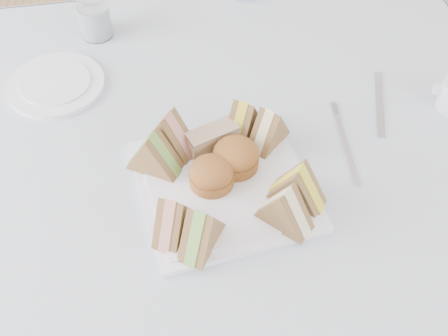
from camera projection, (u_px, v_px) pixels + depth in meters
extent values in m
plane|color=#9E7751|center=(246.00, 330.00, 1.55)|extent=(4.00, 4.00, 0.00)
cube|color=brown|center=(251.00, 260.00, 1.26)|extent=(0.90, 0.90, 0.74)
cube|color=silver|center=(259.00, 149.00, 0.98)|extent=(1.02, 1.02, 0.01)
cube|color=white|center=(224.00, 185.00, 0.91)|extent=(0.30, 0.30, 0.01)
cylinder|color=#9E6D35|center=(212.00, 174.00, 0.89)|extent=(0.09, 0.09, 0.05)
cylinder|color=#9E6D35|center=(236.00, 156.00, 0.91)|extent=(0.10, 0.10, 0.05)
cube|color=tan|center=(213.00, 139.00, 0.95)|extent=(0.09, 0.06, 0.04)
cylinder|color=white|center=(56.00, 85.00, 1.08)|extent=(0.23, 0.23, 0.01)
cylinder|color=white|center=(94.00, 15.00, 1.15)|extent=(0.07, 0.07, 0.10)
cube|color=silver|center=(379.00, 103.00, 1.05)|extent=(0.07, 0.17, 0.00)
cube|color=silver|center=(347.00, 149.00, 0.97)|extent=(0.02, 0.17, 0.00)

